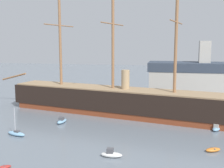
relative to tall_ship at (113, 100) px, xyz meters
The scene contains 8 objects.
tall_ship is the anchor object (origin of this frame).
dinghy_foreground_left 34.64m from the tall_ship, 104.95° to the right, with size 2.02×1.82×0.45m.
motorboat_near_centre 26.91m from the tall_ship, 78.86° to the right, with size 3.40×1.47×1.42m.
sailboat_mid_left 25.16m from the tall_ship, 126.44° to the right, with size 4.43×2.40×5.52m.
dinghy_mid_right 29.66m from the tall_ship, 44.43° to the right, with size 2.91×2.30×0.63m.
motorboat_alongside_bow 14.29m from the tall_ship, 132.77° to the right, with size 1.81×3.55×1.43m.
motorboat_alongside_stern 25.16m from the tall_ship, 20.53° to the right, with size 2.62×3.53×1.37m.
motorboat_far_left 27.48m from the tall_ship, 158.15° to the left, with size 4.41×3.89×1.76m.
Camera 1 is at (10.85, -20.53, 17.73)m, focal length 44.67 mm.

